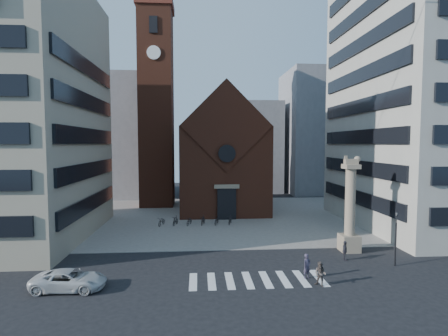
{
  "coord_description": "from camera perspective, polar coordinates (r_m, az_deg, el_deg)",
  "views": [
    {
      "loc": [
        -3.6,
        -27.12,
        9.74
      ],
      "look_at": [
        -1.0,
        8.0,
        7.27
      ],
      "focal_mm": 28.0,
      "sensor_mm": 36.0,
      "label": 1
    }
  ],
  "objects": [
    {
      "name": "ground",
      "position": [
        29.04,
        3.26,
        -15.6
      ],
      "size": [
        120.0,
        120.0,
        0.0
      ],
      "primitive_type": "plane",
      "color": "black",
      "rests_on": "ground"
    },
    {
      "name": "piazza",
      "position": [
        47.26,
        0.23,
        -7.86
      ],
      "size": [
        46.0,
        30.0,
        0.05
      ],
      "primitive_type": "cube",
      "color": "gray",
      "rests_on": "ground"
    },
    {
      "name": "zebra_crossing",
      "position": [
        26.33,
        5.4,
        -17.71
      ],
      "size": [
        10.2,
        3.2,
        0.01
      ],
      "primitive_type": null,
      "color": "white",
      "rests_on": "ground"
    },
    {
      "name": "church",
      "position": [
        52.31,
        -0.28,
        2.08
      ],
      "size": [
        12.0,
        16.65,
        18.0
      ],
      "color": "brown",
      "rests_on": "ground"
    },
    {
      "name": "campanile",
      "position": [
        55.81,
        -10.97,
        10.1
      ],
      "size": [
        5.5,
        5.5,
        31.2
      ],
      "color": "brown",
      "rests_on": "ground"
    },
    {
      "name": "building_right",
      "position": [
        48.28,
        31.31,
        10.88
      ],
      "size": [
        18.0,
        22.0,
        32.0
      ],
      "primitive_type": "cube",
      "color": "#A9A599",
      "rests_on": "ground"
    },
    {
      "name": "bg_block_left",
      "position": [
        69.1,
        -18.03,
        4.85
      ],
      "size": [
        16.0,
        14.0,
        22.0
      ],
      "primitive_type": "cube",
      "color": "gray",
      "rests_on": "ground"
    },
    {
      "name": "bg_block_mid",
      "position": [
        72.76,
        3.35,
        3.41
      ],
      "size": [
        14.0,
        12.0,
        18.0
      ],
      "primitive_type": "cube",
      "color": "gray",
      "rests_on": "ground"
    },
    {
      "name": "bg_block_right",
      "position": [
        73.74,
        16.16,
        5.6
      ],
      "size": [
        16.0,
        14.0,
        24.0
      ],
      "primitive_type": "cube",
      "color": "gray",
      "rests_on": "ground"
    },
    {
      "name": "lion_column",
      "position": [
        33.64,
        19.87,
        -7.0
      ],
      "size": [
        1.63,
        1.6,
        8.68
      ],
      "color": "gray",
      "rests_on": "ground"
    },
    {
      "name": "traffic_light",
      "position": [
        31.32,
        26.24,
        -10.18
      ],
      "size": [
        0.13,
        0.16,
        4.3
      ],
      "color": "black",
      "rests_on": "ground"
    },
    {
      "name": "white_car",
      "position": [
        26.5,
        -23.94,
        -16.37
      ],
      "size": [
        4.87,
        2.4,
        1.33
      ],
      "primitive_type": "imported",
      "rotation": [
        0.0,
        0.0,
        1.53
      ],
      "color": "silver",
      "rests_on": "ground"
    },
    {
      "name": "pedestrian_0",
      "position": [
        26.87,
        13.39,
        -15.32
      ],
      "size": [
        0.78,
        0.71,
        1.79
      ],
      "primitive_type": "imported",
      "rotation": [
        0.0,
        0.0,
        0.56
      ],
      "color": "#373144",
      "rests_on": "ground"
    },
    {
      "name": "pedestrian_1",
      "position": [
        25.78,
        15.46,
        -16.33
      ],
      "size": [
        1.03,
        1.02,
        1.68
      ],
      "primitive_type": "imported",
      "rotation": [
        0.0,
        0.0,
        -0.72
      ],
      "color": "#534842",
      "rests_on": "ground"
    },
    {
      "name": "pedestrian_2",
      "position": [
        31.53,
        19.11,
        -12.65
      ],
      "size": [
        0.65,
        1.04,
        1.64
      ],
      "primitive_type": "imported",
      "rotation": [
        0.0,
        0.0,
        1.3
      ],
      "color": "#2A2931",
      "rests_on": "ground"
    },
    {
      "name": "scooter_0",
      "position": [
        42.48,
        -10.14,
        -8.57
      ],
      "size": [
        1.12,
        1.97,
        0.98
      ],
      "primitive_type": "imported",
      "rotation": [
        0.0,
        0.0,
        -0.26
      ],
      "color": "black",
      "rests_on": "piazza"
    },
    {
      "name": "scooter_1",
      "position": [
        42.33,
        -7.92,
        -8.51
      ],
      "size": [
        0.97,
        1.88,
        1.09
      ],
      "primitive_type": "imported",
      "rotation": [
        0.0,
        0.0,
        -0.26
      ],
      "color": "black",
      "rests_on": "piazza"
    },
    {
      "name": "scooter_2",
      "position": [
        42.27,
        -5.69,
        -8.59
      ],
      "size": [
        1.12,
        1.97,
        0.98
      ],
      "primitive_type": "imported",
      "rotation": [
        0.0,
        0.0,
        -0.26
      ],
      "color": "black",
      "rests_on": "piazza"
    },
    {
      "name": "scooter_3",
      "position": [
        42.25,
        -3.45,
        -8.51
      ],
      "size": [
        0.97,
        1.88,
        1.09
      ],
      "primitive_type": "imported",
      "rotation": [
        0.0,
        0.0,
        -0.26
      ],
      "color": "black",
      "rests_on": "piazza"
    },
    {
      "name": "scooter_4",
      "position": [
        42.31,
        -1.22,
        -8.55
      ],
      "size": [
        1.12,
        1.97,
        0.98
      ],
      "primitive_type": "imported",
      "rotation": [
        0.0,
        0.0,
        -0.26
      ],
      "color": "black",
      "rests_on": "piazza"
    },
    {
      "name": "scooter_5",
      "position": [
        42.41,
        1.0,
        -8.45
      ],
      "size": [
        0.97,
        1.88,
        1.09
      ],
      "primitive_type": "imported",
      "rotation": [
        0.0,
        0.0,
        -0.26
      ],
      "color": "black",
      "rests_on": "piazza"
    }
  ]
}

